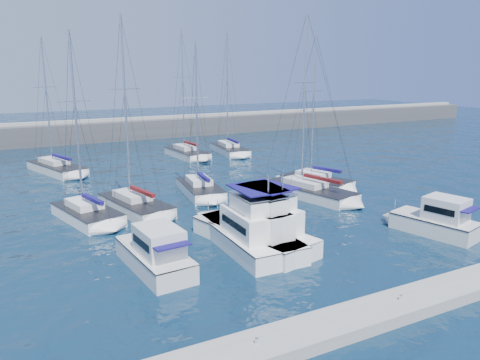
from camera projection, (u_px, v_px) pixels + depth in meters
name	position (u px, v px, depth m)	size (l,w,h in m)	color
ground	(279.00, 239.00, 32.23)	(220.00, 220.00, 0.00)	black
breakwater	(111.00, 133.00, 76.85)	(160.00, 6.00, 4.45)	#424244
dock	(400.00, 305.00, 22.67)	(40.00, 2.20, 0.60)	gray
dock_cleat_near_port	(257.00, 341.00, 18.99)	(0.16, 0.16, 0.25)	silver
dock_cleat_centre	(401.00, 297.00, 22.57)	(0.16, 0.16, 0.25)	silver
motor_yacht_port_outer	(156.00, 255.00, 27.12)	(3.12, 6.78, 3.20)	silver
motor_yacht_port_inner	(251.00, 231.00, 30.49)	(4.05, 9.31, 4.69)	white
motor_yacht_stbd_inner	(258.00, 230.00, 30.74)	(5.45, 9.65, 4.69)	white
motor_yacht_stbd_outer	(438.00, 222.00, 33.00)	(3.87, 6.19, 3.20)	silver
sailboat_mid_a	(87.00, 214.00, 36.18)	(4.70, 7.58, 14.56)	white
sailboat_mid_b	(135.00, 205.00, 38.46)	(4.70, 8.42, 15.87)	silver
sailboat_mid_c	(200.00, 189.00, 43.56)	(3.83, 7.48, 14.17)	white
sailboat_mid_d	(309.00, 191.00, 42.80)	(5.28, 9.62, 16.48)	silver
sailboat_mid_e	(316.00, 182.00, 46.26)	(5.23, 7.54, 14.98)	white
sailboat_back_a	(57.00, 168.00, 52.74)	(5.80, 9.65, 15.16)	silver
sailboat_back_b	(187.00, 153.00, 61.87)	(3.85, 8.09, 16.64)	silver
sailboat_back_c	(229.00, 149.00, 64.58)	(3.98, 8.75, 16.51)	white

